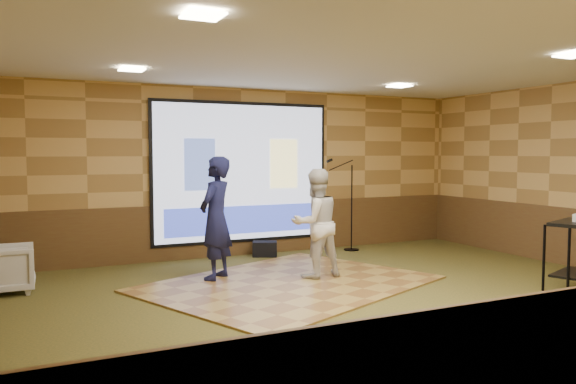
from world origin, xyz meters
name	(u,v)px	position (x,y,z in m)	size (l,w,h in m)	color
ground	(340,300)	(0.00, 0.00, 0.00)	(9.00, 9.00, 0.00)	#333D1B
room_shell	(341,133)	(0.00, 0.00, 2.09)	(9.04, 7.04, 3.02)	tan
wainscot_back	(242,229)	(0.00, 3.48, 0.47)	(9.00, 0.04, 0.95)	#52321B
projector_screen	(243,174)	(0.00, 3.44, 1.47)	(3.32, 0.06, 2.52)	black
downlight_nw	(132,70)	(-2.20, 1.80, 2.97)	(0.32, 0.32, 0.02)	#FFEBBF
downlight_ne	(399,86)	(2.20, 1.80, 2.97)	(0.32, 0.32, 0.02)	#FFEBBF
downlight_sw	(203,15)	(-2.20, -1.50, 2.97)	(0.32, 0.32, 0.02)	#FFEBBF
downlight_se	(573,55)	(2.20, -1.50, 2.97)	(0.32, 0.32, 0.02)	#FFEBBF
dance_floor	(289,284)	(-0.23, 1.01, 0.01)	(3.77, 2.87, 0.03)	#A3813C
player_left	(216,218)	(-1.07, 1.70, 0.91)	(0.65, 0.42, 1.77)	#13153C
player_right	(315,223)	(0.28, 1.19, 0.82)	(0.77, 0.60, 1.59)	silver
av_table	(576,242)	(3.09, -0.94, 0.66)	(0.90, 0.47, 0.94)	black
mic_stand	(349,225)	(1.99, 3.03, 0.49)	(0.69, 0.28, 1.75)	black
banquet_chair	(7,269)	(-3.80, 2.20, 0.32)	(0.68, 0.70, 0.64)	gray
duffel_bag	(265,249)	(0.31, 3.16, 0.13)	(0.43, 0.29, 0.27)	black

